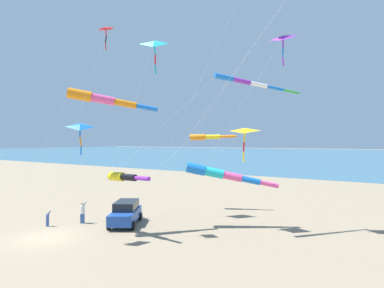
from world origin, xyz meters
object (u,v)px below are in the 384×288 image
at_px(cooler_box, 138,215).
at_px(kite_delta_small_distant, 80,127).
at_px(kite_windsock_white_trailing, 219,174).
at_px(kite_delta_striped_overhead, 245,131).
at_px(kite_windsock_checkered_midright, 246,82).
at_px(kite_windsock_teal_far_right, 123,177).
at_px(kite_delta_green_low_center, 105,30).
at_px(kite_windsock_rainbow_low_near, 101,99).
at_px(person_adult_flyer, 83,211).
at_px(kite_delta_long_streamer_right, 154,44).
at_px(kite_delta_blue_topmost, 283,38).
at_px(kite_windsock_magenta_far_left, 206,137).
at_px(parked_car, 126,213).
at_px(person_child_green_jacket, 48,218).

xyz_separation_m(cooler_box, kite_delta_small_distant, (-7.21, -1.44, 7.44)).
bearing_deg(kite_windsock_white_trailing, kite_delta_small_distant, 144.93).
bearing_deg(kite_delta_striped_overhead, kite_windsock_checkered_midright, -148.22).
distance_m(kite_windsock_teal_far_right, kite_delta_green_low_center, 10.62).
height_order(kite_delta_striped_overhead, kite_windsock_rainbow_low_near, kite_windsock_rainbow_low_near).
bearing_deg(kite_windsock_white_trailing, person_adult_flyer, 117.40).
bearing_deg(kite_delta_long_streamer_right, kite_windsock_teal_far_right, -161.85).
height_order(kite_delta_small_distant, kite_windsock_teal_far_right, kite_delta_small_distant).
xyz_separation_m(person_adult_flyer, kite_delta_blue_topmost, (6.62, -14.46, 13.39)).
bearing_deg(kite_delta_long_streamer_right, kite_windsock_magenta_far_left, -26.01).
height_order(parked_car, kite_windsock_teal_far_right, kite_windsock_teal_far_right).
height_order(kite_windsock_checkered_midright, kite_delta_blue_topmost, kite_delta_blue_topmost).
distance_m(cooler_box, kite_delta_striped_overhead, 11.99).
relative_size(person_adult_flyer, kite_delta_striped_overhead, 0.17).
bearing_deg(person_adult_flyer, person_child_green_jacket, 143.68).
relative_size(person_adult_flyer, kite_windsock_rainbow_low_near, 0.18).
bearing_deg(cooler_box, kite_windsock_magenta_far_left, -27.08).
relative_size(kite_delta_striped_overhead, kite_windsock_white_trailing, 1.23).
height_order(person_adult_flyer, kite_delta_long_streamer_right, kite_delta_long_streamer_right).
height_order(kite_delta_striped_overhead, kite_windsock_white_trailing, kite_delta_striped_overhead).
bearing_deg(kite_delta_small_distant, kite_windsock_white_trailing, -35.07).
height_order(kite_delta_striped_overhead, kite_windsock_teal_far_right, kite_delta_striped_overhead).
relative_size(person_child_green_jacket, kite_delta_blue_topmost, 0.08).
bearing_deg(kite_windsock_white_trailing, kite_delta_blue_topmost, -72.01).
height_order(parked_car, kite_delta_long_streamer_right, kite_delta_long_streamer_right).
relative_size(kite_windsock_magenta_far_left, kite_windsock_teal_far_right, 1.05).
height_order(kite_delta_striped_overhead, kite_delta_green_low_center, kite_delta_green_low_center).
height_order(cooler_box, kite_windsock_magenta_far_left, kite_windsock_magenta_far_left).
bearing_deg(kite_delta_blue_topmost, person_adult_flyer, 114.60).
bearing_deg(kite_windsock_rainbow_low_near, kite_delta_small_distant, -162.97).
bearing_deg(parked_car, person_adult_flyer, 117.14).
relative_size(kite_windsock_magenta_far_left, kite_delta_green_low_center, 0.78).
xyz_separation_m(kite_delta_long_streamer_right, kite_windsock_magenta_far_left, (5.03, -2.46, -8.33)).
bearing_deg(kite_delta_small_distant, kite_delta_blue_topmost, -46.49).
relative_size(kite_delta_long_streamer_right, kite_windsock_white_trailing, 1.79).
bearing_deg(person_child_green_jacket, kite_windsock_checkered_midright, -63.92).
bearing_deg(person_adult_flyer, kite_delta_small_distant, -129.51).
relative_size(kite_delta_long_streamer_right, kite_delta_blue_topmost, 1.08).
bearing_deg(kite_delta_green_low_center, parked_car, 16.32).
distance_m(parked_car, kite_delta_blue_topmost, 18.22).
relative_size(cooler_box, person_child_green_jacket, 0.51).
relative_size(kite_windsock_magenta_far_left, kite_delta_blue_topmost, 0.78).
relative_size(parked_car, person_child_green_jacket, 3.78).
distance_m(cooler_box, kite_delta_blue_topmost, 18.72).
bearing_deg(kite_delta_green_low_center, cooler_box, 16.36).
xyz_separation_m(kite_windsock_magenta_far_left, kite_delta_green_low_center, (-11.33, 1.73, 7.55)).
height_order(cooler_box, person_adult_flyer, person_adult_flyer).
distance_m(kite_delta_long_streamer_right, kite_windsock_checkered_midright, 10.09).
distance_m(kite_delta_small_distant, kite_delta_green_low_center, 7.39).
height_order(kite_delta_long_streamer_right, kite_windsock_white_trailing, kite_delta_long_streamer_right).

